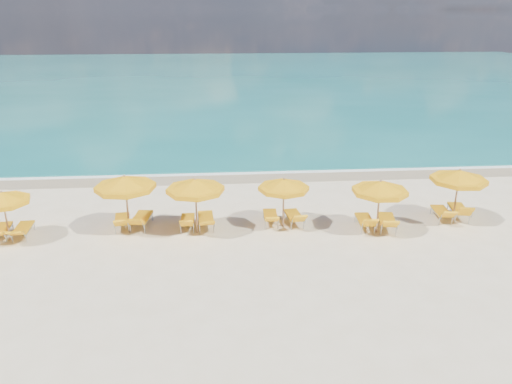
{
  "coord_description": "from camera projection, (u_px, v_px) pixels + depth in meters",
  "views": [
    {
      "loc": [
        -1.62,
        -18.81,
        8.67
      ],
      "look_at": [
        0.0,
        1.5,
        1.2
      ],
      "focal_mm": 35.0,
      "sensor_mm": 36.0,
      "label": 1
    }
  ],
  "objects": [
    {
      "name": "umbrella_2",
      "position": [
        125.0,
        183.0,
        19.95
      ],
      "size": [
        2.92,
        2.92,
        2.49
      ],
      "rotation": [
        0.0,
        0.0,
        0.21
      ],
      "color": "#AC7E56",
      "rests_on": "ground"
    },
    {
      "name": "foam_line",
      "position": [
        247.0,
        171.0,
        28.38
      ],
      "size": [
        120.0,
        1.2,
        0.03
      ],
      "primitive_type": "cube",
      "color": "white",
      "rests_on": "ground"
    },
    {
      "name": "umbrella_3",
      "position": [
        195.0,
        186.0,
        19.89
      ],
      "size": [
        2.62,
        2.62,
        2.39
      ],
      "rotation": [
        0.0,
        0.0,
        0.12
      ],
      "color": "#AC7E56",
      "rests_on": "ground"
    },
    {
      "name": "lounger_6_right",
      "position": [
        458.0,
        213.0,
        21.97
      ],
      "size": [
        0.99,
        1.98,
        0.95
      ],
      "rotation": [
        0.0,
        0.0,
        -0.19
      ],
      "color": "#A5A8AD",
      "rests_on": "ground"
    },
    {
      "name": "whitecap_near",
      "position": [
        157.0,
        137.0,
        36.17
      ],
      "size": [
        14.0,
        0.36,
        0.05
      ],
      "primitive_type": "cube",
      "color": "white",
      "rests_on": "ground"
    },
    {
      "name": "ground_plane",
      "position": [
        259.0,
        231.0,
        20.71
      ],
      "size": [
        120.0,
        120.0,
        0.0
      ],
      "primitive_type": "plane",
      "color": "beige"
    },
    {
      "name": "wet_sand_band",
      "position": [
        248.0,
        176.0,
        27.63
      ],
      "size": [
        120.0,
        2.6,
        0.01
      ],
      "primitive_type": "cube",
      "color": "tan",
      "rests_on": "ground"
    },
    {
      "name": "umbrella_5",
      "position": [
        380.0,
        188.0,
        19.97
      ],
      "size": [
        2.92,
        2.92,
        2.29
      ],
      "rotation": [
        0.0,
        0.0,
        0.36
      ],
      "color": "#AC7E56",
      "rests_on": "ground"
    },
    {
      "name": "lounger_3_left",
      "position": [
        188.0,
        223.0,
        20.95
      ],
      "size": [
        0.61,
        1.72,
        0.8
      ],
      "rotation": [
        0.0,
        0.0,
        0.01
      ],
      "color": "#A5A8AD",
      "rests_on": "ground"
    },
    {
      "name": "lounger_5_left",
      "position": [
        365.0,
        224.0,
        20.9
      ],
      "size": [
        0.74,
        1.84,
        0.89
      ],
      "rotation": [
        0.0,
        0.0,
        -0.07
      ],
      "color": "#A5A8AD",
      "rests_on": "ground"
    },
    {
      "name": "ocean",
      "position": [
        228.0,
        80.0,
        65.63
      ],
      "size": [
        120.0,
        80.0,
        0.3
      ],
      "primitive_type": "cube",
      "color": "#126664",
      "rests_on": "ground"
    },
    {
      "name": "umbrella_1",
      "position": [
        2.0,
        198.0,
        19.31
      ],
      "size": [
        2.32,
        2.32,
        2.11
      ],
      "rotation": [
        0.0,
        0.0,
        -0.12
      ],
      "color": "#AC7E56",
      "rests_on": "ground"
    },
    {
      "name": "lounger_4_right",
      "position": [
        294.0,
        219.0,
        21.35
      ],
      "size": [
        0.78,
        1.85,
        0.84
      ],
      "rotation": [
        0.0,
        0.0,
        0.1
      ],
      "color": "#A5A8AD",
      "rests_on": "ground"
    },
    {
      "name": "whitecap_far",
      "position": [
        326.0,
        114.0,
        43.77
      ],
      "size": [
        18.0,
        0.3,
        0.05
      ],
      "primitive_type": "cube",
      "color": "white",
      "rests_on": "ground"
    },
    {
      "name": "lounger_2_left",
      "position": [
        122.0,
        223.0,
        20.96
      ],
      "size": [
        0.85,
        1.86,
        0.81
      ],
      "rotation": [
        0.0,
        0.0,
        0.14
      ],
      "color": "#A5A8AD",
      "rests_on": "ground"
    },
    {
      "name": "lounger_5_right",
      "position": [
        387.0,
        224.0,
        20.83
      ],
      "size": [
        1.03,
        2.07,
        0.89
      ],
      "rotation": [
        0.0,
        0.0,
        -0.2
      ],
      "color": "#A5A8AD",
      "rests_on": "ground"
    },
    {
      "name": "lounger_6_left",
      "position": [
        442.0,
        215.0,
        21.8
      ],
      "size": [
        0.79,
        1.86,
        0.82
      ],
      "rotation": [
        0.0,
        0.0,
        -0.11
      ],
      "color": "#A5A8AD",
      "rests_on": "ground"
    },
    {
      "name": "lounger_2_right",
      "position": [
        141.0,
        222.0,
        21.03
      ],
      "size": [
        0.91,
        2.05,
        0.89
      ],
      "rotation": [
        0.0,
        0.0,
        -0.13
      ],
      "color": "#A5A8AD",
      "rests_on": "ground"
    },
    {
      "name": "lounger_1_right",
      "position": [
        23.0,
        232.0,
        20.14
      ],
      "size": [
        0.7,
        1.86,
        0.74
      ],
      "rotation": [
        0.0,
        0.0,
        0.06
      ],
      "color": "#A5A8AD",
      "rests_on": "ground"
    },
    {
      "name": "lounger_1_left",
      "position": [
        2.0,
        233.0,
        20.1
      ],
      "size": [
        0.81,
        1.85,
        0.7
      ],
      "rotation": [
        0.0,
        0.0,
        0.14
      ],
      "color": "#A5A8AD",
      "rests_on": "ground"
    },
    {
      "name": "lounger_3_right",
      "position": [
        206.0,
        222.0,
        21.02
      ],
      "size": [
        0.77,
        2.02,
        0.79
      ],
      "rotation": [
        0.0,
        0.0,
        0.07
      ],
      "color": "#A5A8AD",
      "rests_on": "ground"
    },
    {
      "name": "lounger_4_left",
      "position": [
        271.0,
        219.0,
        21.39
      ],
      "size": [
        0.66,
        1.82,
        0.76
      ],
      "rotation": [
        0.0,
        0.0,
        -0.04
      ],
      "color": "#A5A8AD",
      "rests_on": "ground"
    },
    {
      "name": "umbrella_6",
      "position": [
        459.0,
        177.0,
        21.02
      ],
      "size": [
        2.98,
        2.98,
        2.4
      ],
      "rotation": [
        0.0,
        0.0,
        0.31
      ],
      "color": "#AC7E56",
      "rests_on": "ground"
    },
    {
      "name": "umbrella_4",
      "position": [
        284.0,
        185.0,
        20.59
      ],
      "size": [
        2.25,
        2.25,
        2.17
      ],
      "rotation": [
        0.0,
        0.0,
        -0.05
      ],
      "color": "#AC7E56",
      "rests_on": "ground"
    }
  ]
}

